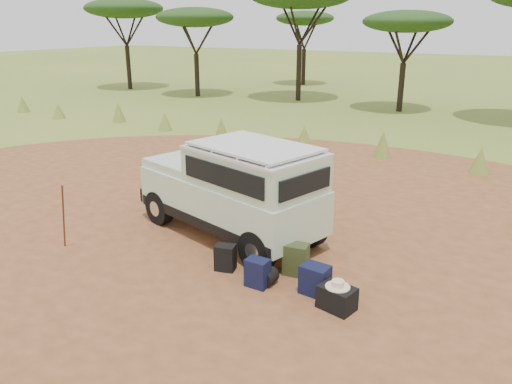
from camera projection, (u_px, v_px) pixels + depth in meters
The scene contains 13 objects.
ground at pixel (238, 263), 9.17m from camera, with size 140.00×140.00×0.00m, color olive.
dirt_clearing at pixel (238, 263), 9.17m from camera, with size 23.00×23.00×0.01m, color #9A5832.
grass_fringe at pixel (385, 147), 16.06m from camera, with size 36.60×1.60×0.90m.
acacia_treeline at pixel (476, 8), 23.41m from camera, with size 46.70×13.20×6.26m.
safari_vehicle at pixel (234, 191), 10.02m from camera, with size 4.43×2.66×2.03m.
walking_staff at pixel (64, 217), 9.50m from camera, with size 0.03×0.03×1.42m, color #622F17.
backpack_black at pixel (225, 258), 8.84m from camera, with size 0.35×0.26×0.48m, color black.
backpack_navy at pixel (257, 273), 8.29m from camera, with size 0.38×0.27×0.49m, color #111737.
backpack_olive at pixel (296, 259), 8.67m from camera, with size 0.41×0.30×0.57m, color #38421E.
duffel_navy at pixel (315, 280), 8.06m from camera, with size 0.44×0.33×0.50m, color #111737.
hard_case at pixel (337, 298), 7.64m from camera, with size 0.54×0.38×0.38m, color black.
stuff_sack at pixel (268, 277), 8.38m from camera, with size 0.29×0.29×0.29m, color black.
safari_hat at pixel (338, 285), 7.56m from camera, with size 0.38×0.38×0.11m.
Camera 1 is at (4.48, -6.95, 4.19)m, focal length 35.00 mm.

